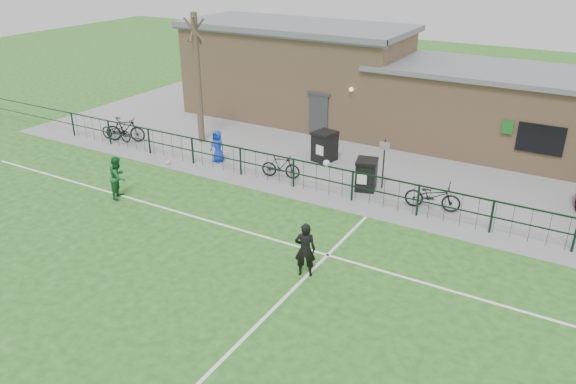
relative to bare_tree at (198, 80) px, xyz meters
The scene contains 19 objects.
ground 13.54m from the bare_tree, 52.70° to the right, with size 90.00×90.00×0.00m, color #1F5519.
paving_strip 9.05m from the bare_tree, 20.56° to the left, with size 34.00×13.00×0.02m, color slate.
pitch_line_touch 8.96m from the bare_tree, 18.65° to the right, with size 28.00×0.10×0.01m, color white.
pitch_line_mid 10.73m from the bare_tree, 39.09° to the right, with size 28.00×0.10×0.01m, color white.
pitch_line_perp 14.81m from the bare_tree, 46.40° to the right, with size 0.10×16.00×0.01m, color white.
perimeter_fence 8.72m from the bare_tree, 17.35° to the right, with size 28.00×0.10×1.20m, color black.
bare_tree is the anchor object (origin of this frame).
wheelie_bin_left 6.72m from the bare_tree, ahead, with size 0.81×0.92×1.23m, color black.
wheelie_bin_right 9.45m from the bare_tree, ahead, with size 0.75×0.85×1.13m, color black.
sign_post 9.81m from the bare_tree, ahead, with size 0.06×0.06×2.00m, color black.
bicycle_a 4.82m from the bare_tree, 151.46° to the right, with size 0.64×1.83×0.96m, color black.
bicycle_b 4.35m from the bare_tree, 149.67° to the right, with size 0.56×1.97×1.18m, color black.
bicycle_d 6.43m from the bare_tree, 19.23° to the right, with size 0.46×1.62×0.97m, color black.
bicycle_e 12.18m from the bare_tree, ahead, with size 0.69×1.98×1.04m, color black.
spectator_child 3.69m from the bare_tree, 37.72° to the right, with size 0.69×0.45×1.41m, color #1435C0.
goalkeeper_kick 12.74m from the bare_tree, 38.05° to the right, with size 1.25×3.23×2.48m.
outfield_player 7.06m from the bare_tree, 78.89° to the right, with size 0.79×0.61×1.62m, color #1A5D2B.
ball_ground 4.32m from the bare_tree, 78.70° to the right, with size 0.20×0.20×0.20m, color silver.
clubhouse 9.34m from the bare_tree, 40.12° to the left, with size 24.25×5.40×4.96m.
Camera 1 is at (8.48, -9.57, 8.93)m, focal length 35.00 mm.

